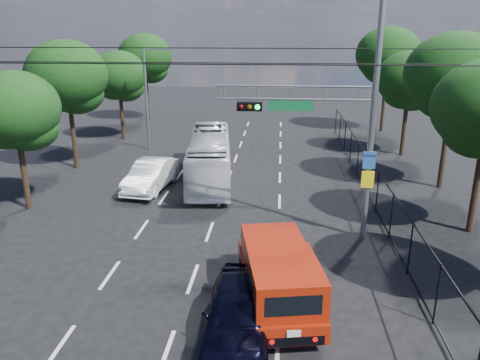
# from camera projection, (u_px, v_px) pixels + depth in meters

# --- Properties ---
(ground) EXTENTS (120.00, 120.00, 0.00)m
(ground) POSITION_uv_depth(u_px,v_px,m) (166.00, 354.00, 12.63)
(ground) COLOR black
(ground) RESTS_ON ground
(lane_markings) EXTENTS (6.12, 38.00, 0.01)m
(lane_markings) POSITION_uv_depth(u_px,v_px,m) (225.00, 187.00, 25.89)
(lane_markings) COLOR beige
(lane_markings) RESTS_ON ground
(signal_mast) EXTENTS (6.43, 0.39, 9.50)m
(signal_mast) POSITION_uv_depth(u_px,v_px,m) (341.00, 113.00, 18.15)
(signal_mast) COLOR slate
(signal_mast) RESTS_ON ground
(streetlight_left) EXTENTS (2.09, 0.22, 7.08)m
(streetlight_left) POSITION_uv_depth(u_px,v_px,m) (148.00, 95.00, 32.77)
(streetlight_left) COLOR slate
(streetlight_left) RESTS_ON ground
(utility_wires) EXTENTS (22.00, 5.04, 0.74)m
(utility_wires) POSITION_uv_depth(u_px,v_px,m) (209.00, 58.00, 18.76)
(utility_wires) COLOR black
(utility_wires) RESTS_ON ground
(fence_right) EXTENTS (0.06, 34.03, 2.00)m
(fence_right) POSITION_uv_depth(u_px,v_px,m) (373.00, 183.00, 23.22)
(fence_right) COLOR black
(fence_right) RESTS_ON ground
(tree_right_c) EXTENTS (5.10, 5.10, 8.29)m
(tree_right_c) POSITION_uv_depth(u_px,v_px,m) (454.00, 82.00, 24.13)
(tree_right_c) COLOR black
(tree_right_c) RESTS_ON ground
(tree_right_d) EXTENTS (4.32, 4.32, 7.02)m
(tree_right_d) POSITION_uv_depth(u_px,v_px,m) (409.00, 84.00, 31.06)
(tree_right_d) COLOR black
(tree_right_d) RESTS_ON ground
(tree_right_e) EXTENTS (5.28, 5.28, 8.58)m
(tree_right_e) POSITION_uv_depth(u_px,v_px,m) (388.00, 59.00, 38.29)
(tree_right_e) COLOR black
(tree_right_e) RESTS_ON ground
(tree_left_b) EXTENTS (4.08, 4.08, 6.63)m
(tree_left_b) POSITION_uv_depth(u_px,v_px,m) (16.00, 115.00, 21.46)
(tree_left_b) COLOR black
(tree_left_b) RESTS_ON ground
(tree_left_c) EXTENTS (4.80, 4.80, 7.80)m
(tree_left_c) POSITION_uv_depth(u_px,v_px,m) (68.00, 81.00, 27.89)
(tree_left_c) COLOR black
(tree_left_c) RESTS_ON ground
(tree_left_d) EXTENTS (4.20, 4.20, 6.83)m
(tree_left_d) POSITION_uv_depth(u_px,v_px,m) (119.00, 79.00, 35.64)
(tree_left_d) COLOR black
(tree_left_d) RESTS_ON ground
(tree_left_e) EXTENTS (4.92, 4.92, 7.99)m
(tree_left_e) POSITION_uv_depth(u_px,v_px,m) (145.00, 61.00, 42.99)
(tree_left_e) COLOR black
(tree_left_e) RESTS_ON ground
(red_pickup) EXTENTS (2.89, 5.74, 2.04)m
(red_pickup) POSITION_uv_depth(u_px,v_px,m) (278.00, 275.00, 14.52)
(red_pickup) COLOR black
(red_pickup) RESTS_ON ground
(navy_hatchback) EXTENTS (1.90, 4.63, 1.57)m
(navy_hatchback) POSITION_uv_depth(u_px,v_px,m) (238.00, 312.00, 13.14)
(navy_hatchback) COLOR black
(navy_hatchback) RESTS_ON ground
(white_bus) EXTENTS (3.43, 9.87, 2.69)m
(white_bus) POSITION_uv_depth(u_px,v_px,m) (209.00, 157.00, 26.81)
(white_bus) COLOR silver
(white_bus) RESTS_ON ground
(white_van) EXTENTS (2.18, 4.93, 1.57)m
(white_van) POSITION_uv_depth(u_px,v_px,m) (151.00, 175.00, 25.38)
(white_van) COLOR white
(white_van) RESTS_ON ground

